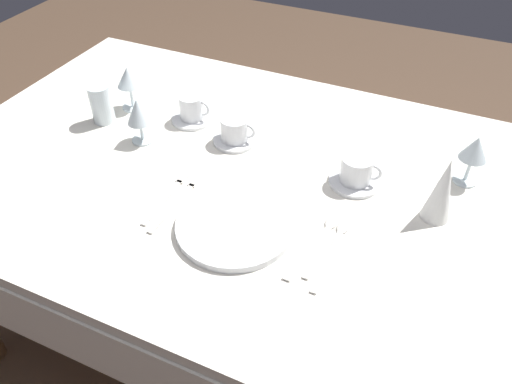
{
  "coord_description": "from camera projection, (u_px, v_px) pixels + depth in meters",
  "views": [
    {
      "loc": [
        0.43,
        -0.96,
        1.59
      ],
      "look_at": [
        0.03,
        -0.09,
        0.76
      ],
      "focal_mm": 35.71,
      "sensor_mm": 36.0,
      "label": 1
    }
  ],
  "objects": [
    {
      "name": "coffee_cup_right",
      "position": [
        192.0,
        107.0,
        1.53
      ],
      "size": [
        0.1,
        0.07,
        0.07
      ],
      "color": "white",
      "rests_on": "saucer_right"
    },
    {
      "name": "fork_outer",
      "position": [
        178.0,
        201.0,
        1.27
      ],
      "size": [
        0.02,
        0.23,
        0.0
      ],
      "color": "beige",
      "rests_on": "dining_table"
    },
    {
      "name": "wine_glass_right",
      "position": [
        138.0,
        113.0,
        1.41
      ],
      "size": [
        0.07,
        0.07,
        0.14
      ],
      "color": "silver",
      "rests_on": "dining_table"
    },
    {
      "name": "spoon_dessert",
      "position": [
        334.0,
        247.0,
        1.15
      ],
      "size": [
        0.03,
        0.23,
        0.01
      ],
      "color": "beige",
      "rests_on": "dining_table"
    },
    {
      "name": "saucer_left",
      "position": [
        235.0,
        140.0,
        1.47
      ],
      "size": [
        0.13,
        0.13,
        0.01
      ],
      "primitive_type": "cylinder",
      "color": "white",
      "rests_on": "dining_table"
    },
    {
      "name": "saucer_far",
      "position": [
        355.0,
        181.0,
        1.33
      ],
      "size": [
        0.14,
        0.14,
        0.01
      ],
      "primitive_type": "cylinder",
      "color": "white",
      "rests_on": "dining_table"
    },
    {
      "name": "fork_inner",
      "position": [
        168.0,
        196.0,
        1.29
      ],
      "size": [
        0.02,
        0.21,
        0.0
      ],
      "color": "beige",
      "rests_on": "dining_table"
    },
    {
      "name": "napkin_folded",
      "position": [
        443.0,
        189.0,
        1.18
      ],
      "size": [
        0.07,
        0.07,
        0.17
      ],
      "primitive_type": "cone",
      "color": "white",
      "rests_on": "dining_table"
    },
    {
      "name": "drink_tumbler",
      "position": [
        101.0,
        104.0,
        1.52
      ],
      "size": [
        0.07,
        0.07,
        0.12
      ],
      "color": "silver",
      "rests_on": "dining_table"
    },
    {
      "name": "coffee_cup_left",
      "position": [
        235.0,
        129.0,
        1.44
      ],
      "size": [
        0.11,
        0.08,
        0.07
      ],
      "color": "white",
      "rests_on": "saucer_left"
    },
    {
      "name": "spoon_soup",
      "position": [
        323.0,
        239.0,
        1.17
      ],
      "size": [
        0.03,
        0.21,
        0.01
      ],
      "color": "beige",
      "rests_on": "dining_table"
    },
    {
      "name": "wine_glass_left",
      "position": [
        129.0,
        79.0,
        1.55
      ],
      "size": [
        0.07,
        0.07,
        0.14
      ],
      "color": "silver",
      "rests_on": "dining_table"
    },
    {
      "name": "dinner_knife",
      "position": [
        305.0,
        246.0,
        1.16
      ],
      "size": [
        0.02,
        0.24,
        0.0
      ],
      "color": "beige",
      "rests_on": "dining_table"
    },
    {
      "name": "dinner_plate",
      "position": [
        235.0,
        226.0,
        1.2
      ],
      "size": [
        0.28,
        0.28,
        0.02
      ],
      "primitive_type": "cylinder",
      "color": "white",
      "rests_on": "dining_table"
    },
    {
      "name": "ground_plane",
      "position": [
        258.0,
        335.0,
        1.84
      ],
      "size": [
        6.0,
        6.0,
        0.0
      ],
      "primitive_type": "plane",
      "color": "#4C3828"
    },
    {
      "name": "saucer_right",
      "position": [
        193.0,
        119.0,
        1.56
      ],
      "size": [
        0.13,
        0.13,
        0.01
      ],
      "primitive_type": "cylinder",
      "color": "white",
      "rests_on": "dining_table"
    },
    {
      "name": "wine_glass_centre",
      "position": [
        475.0,
        151.0,
        1.27
      ],
      "size": [
        0.07,
        0.07,
        0.14
      ],
      "color": "silver",
      "rests_on": "dining_table"
    },
    {
      "name": "dining_table",
      "position": [
        258.0,
        198.0,
        1.41
      ],
      "size": [
        1.8,
        1.11,
        0.74
      ],
      "color": "silver",
      "rests_on": "ground"
    },
    {
      "name": "coffee_cup_far",
      "position": [
        357.0,
        169.0,
        1.3
      ],
      "size": [
        0.11,
        0.08,
        0.07
      ],
      "color": "white",
      "rests_on": "saucer_far"
    }
  ]
}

